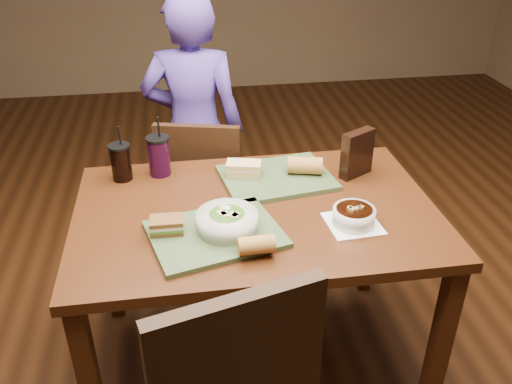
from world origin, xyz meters
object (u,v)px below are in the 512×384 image
(tray_near, at_px, (215,234))
(cup_cola, at_px, (121,162))
(dining_table, at_px, (256,230))
(baguette_far, at_px, (305,165))
(tray_far, at_px, (277,178))
(soup_bowl, at_px, (354,216))
(sandwich_far, at_px, (244,169))
(diner, at_px, (194,131))
(sandwich_near, at_px, (167,225))
(chair_far, at_px, (199,193))
(baguette_near, at_px, (256,245))
(chip_bag, at_px, (357,154))
(salad_bowl, at_px, (227,220))
(cup_berry, at_px, (159,156))

(tray_near, height_order, cup_cola, cup_cola)
(dining_table, bearing_deg, baguette_far, 42.24)
(tray_far, xyz_separation_m, soup_bowl, (0.20, -0.35, 0.02))
(sandwich_far, height_order, cup_cola, cup_cola)
(soup_bowl, xyz_separation_m, sandwich_far, (-0.33, 0.38, 0.01))
(diner, relative_size, cup_cola, 6.04)
(diner, height_order, cup_cola, diner)
(sandwich_near, distance_m, sandwich_far, 0.47)
(chair_far, relative_size, baguette_near, 7.57)
(soup_bowl, relative_size, sandwich_far, 1.28)
(baguette_far, bearing_deg, chip_bag, -3.42)
(chair_far, height_order, tray_far, chair_far)
(tray_near, xyz_separation_m, salad_bowl, (0.04, 0.01, 0.04))
(cup_cola, bearing_deg, baguette_near, -53.08)
(dining_table, xyz_separation_m, cup_berry, (-0.34, 0.33, 0.17))
(chair_far, height_order, cup_cola, cup_cola)
(tray_near, relative_size, sandwich_far, 2.83)
(cup_berry, bearing_deg, diner, 73.42)
(soup_bowl, bearing_deg, chair_far, 123.31)
(chair_far, bearing_deg, baguette_far, -44.08)
(cup_cola, height_order, cup_berry, cup_berry)
(tray_near, xyz_separation_m, baguette_near, (0.12, -0.13, 0.04))
(diner, height_order, baguette_far, diner)
(diner, distance_m, salad_bowl, 1.02)
(dining_table, height_order, tray_near, tray_near)
(cup_cola, bearing_deg, chip_bag, -6.83)
(tray_far, bearing_deg, soup_bowl, -60.39)
(soup_bowl, bearing_deg, cup_cola, 150.38)
(chair_far, height_order, baguette_far, chair_far)
(baguette_near, relative_size, chip_bag, 0.61)
(tray_far, relative_size, baguette_near, 3.64)
(chair_far, xyz_separation_m, tray_far, (0.29, -0.40, 0.27))
(dining_table, relative_size, baguette_near, 11.28)
(baguette_far, bearing_deg, soup_bowl, -76.37)
(chair_far, xyz_separation_m, soup_bowl, (0.50, -0.75, 0.30))
(tray_near, height_order, baguette_far, baguette_far)
(tray_near, bearing_deg, baguette_near, -48.58)
(baguette_far, distance_m, chip_bag, 0.21)
(dining_table, height_order, cup_berry, cup_berry)
(chip_bag, bearing_deg, chair_far, 116.75)
(diner, height_order, chip_bag, diner)
(diner, bearing_deg, salad_bowl, 102.93)
(chair_far, relative_size, cup_berry, 3.50)
(tray_near, height_order, soup_bowl, soup_bowl)
(sandwich_near, distance_m, cup_berry, 0.45)
(chair_far, height_order, salad_bowl, chair_far)
(chair_far, distance_m, tray_near, 0.80)
(diner, relative_size, tray_far, 3.28)
(baguette_near, relative_size, cup_cola, 0.51)
(tray_far, bearing_deg, baguette_near, -107.86)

